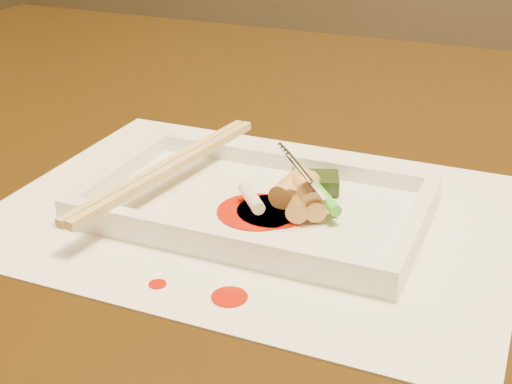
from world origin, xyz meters
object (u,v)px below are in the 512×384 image
at_px(placemat, 256,213).
at_px(chopstick_a, 163,167).
at_px(plate_base, 256,208).
at_px(table, 293,234).
at_px(fork, 354,119).

distance_m(placemat, chopstick_a, 0.09).
xyz_separation_m(placemat, plate_base, (0.00, 0.00, 0.00)).
bearing_deg(table, plate_base, -81.88).
bearing_deg(plate_base, fork, 14.42).
bearing_deg(placemat, table, 98.12).
bearing_deg(chopstick_a, fork, 6.75).
bearing_deg(chopstick_a, table, 68.15).
distance_m(table, fork, 0.25).
bearing_deg(plate_base, placemat, 0.00).
xyz_separation_m(table, plate_base, (0.02, -0.15, 0.11)).
bearing_deg(fork, plate_base, -165.58).
bearing_deg(placemat, chopstick_a, 180.00).
xyz_separation_m(plate_base, chopstick_a, (-0.08, 0.00, 0.02)).
relative_size(placemat, chopstick_a, 1.73).
xyz_separation_m(chopstick_a, fork, (0.15, 0.02, 0.06)).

